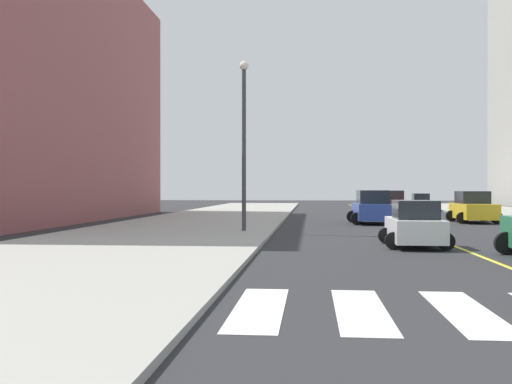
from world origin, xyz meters
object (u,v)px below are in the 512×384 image
car_yellow_nearest (473,208)px  car_blue_third (372,208)px  car_black_sixth (421,203)px  street_lamp (244,132)px  car_white_fourth (414,225)px  car_red_seventh (393,203)px

car_yellow_nearest → car_blue_third: 6.90m
car_yellow_nearest → car_black_sixth: bearing=-91.3°
car_blue_third → street_lamp: (-7.00, -8.94, 3.94)m
car_white_fourth → street_lamp: street_lamp is taller
car_blue_third → car_black_sixth: size_ratio=1.18×
car_yellow_nearest → street_lamp: 17.90m
car_blue_third → car_white_fourth: (0.05, -14.84, -0.16)m
car_blue_third → car_white_fourth: size_ratio=1.21×
car_yellow_nearest → car_blue_third: (-6.61, -1.97, 0.03)m
car_blue_third → car_red_seventh: (3.47, 16.35, -0.02)m
car_black_sixth → street_lamp: 34.24m
car_blue_third → street_lamp: size_ratio=0.58×
car_red_seventh → street_lamp: size_ratio=0.57×
car_blue_third → street_lamp: street_lamp is taller
car_red_seventh → car_yellow_nearest: bearing=103.8°
car_white_fourth → car_red_seventh: 31.38m
car_yellow_nearest → car_white_fourth: bearing=68.3°
street_lamp → car_blue_third: bearing=51.9°
car_blue_third → street_lamp: bearing=-129.5°
car_black_sixth → car_yellow_nearest: bearing=91.6°
car_black_sixth → street_lamp: size_ratio=0.49×
car_black_sixth → street_lamp: bearing=68.3°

